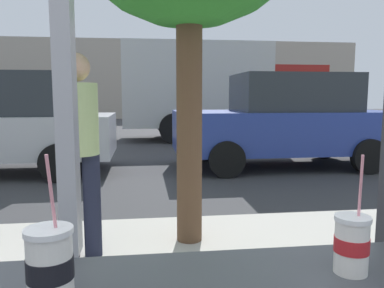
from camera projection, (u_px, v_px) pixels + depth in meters
ground_plane at (135, 156)px, 9.02m from camera, size 60.00×60.00×0.00m
building_facade_far at (139, 80)px, 24.10m from camera, size 28.00×1.20×4.84m
soda_cup_left at (50, 267)px, 0.80m from camera, size 0.10×0.10×0.33m
soda_cup_right at (352, 243)px, 0.96m from camera, size 0.09×0.09×0.31m
parked_car_blue at (285, 121)px, 7.59m from camera, size 4.24×1.95×1.83m
box_truck at (217, 89)px, 12.47m from camera, size 6.30×2.44×3.03m
pedestrian at (78, 143)px, 3.03m from camera, size 0.32×0.32×1.63m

